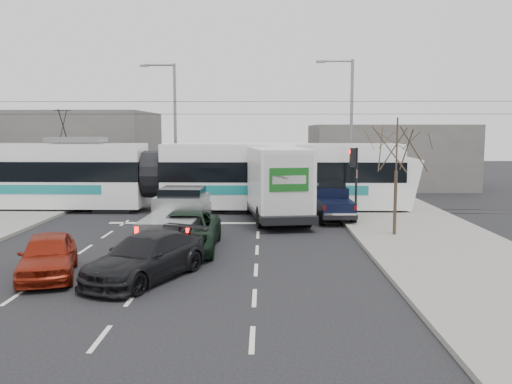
{
  "coord_description": "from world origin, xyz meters",
  "views": [
    {
      "loc": [
        1.95,
        -20.58,
        4.65
      ],
      "look_at": [
        1.6,
        4.01,
        1.8
      ],
      "focal_mm": 38.0,
      "sensor_mm": 36.0,
      "label": 1
    }
  ],
  "objects_px": {
    "street_lamp_far": "(172,122)",
    "tram": "(153,176)",
    "traffic_signal": "(354,168)",
    "dark_car": "(146,257)",
    "bare_tree": "(397,150)",
    "box_truck": "(277,185)",
    "navy_pickup": "(332,201)",
    "green_car": "(185,232)",
    "street_lamp_near": "(348,122)",
    "red_car": "(48,255)",
    "silver_pickup": "(179,216)"
  },
  "relations": [
    {
      "from": "navy_pickup",
      "to": "street_lamp_near",
      "type": "bearing_deg",
      "value": 72.43
    },
    {
      "from": "bare_tree",
      "to": "street_lamp_far",
      "type": "relative_size",
      "value": 0.56
    },
    {
      "from": "street_lamp_far",
      "to": "red_car",
      "type": "xyz_separation_m",
      "value": [
        -0.68,
        -19.91,
        -4.42
      ]
    },
    {
      "from": "street_lamp_near",
      "to": "street_lamp_far",
      "type": "bearing_deg",
      "value": 170.13
    },
    {
      "from": "street_lamp_near",
      "to": "street_lamp_far",
      "type": "height_order",
      "value": "same"
    },
    {
      "from": "dark_car",
      "to": "silver_pickup",
      "type": "bearing_deg",
      "value": 112.94
    },
    {
      "from": "street_lamp_far",
      "to": "silver_pickup",
      "type": "xyz_separation_m",
      "value": [
        2.67,
        -14.67,
        -4.02
      ]
    },
    {
      "from": "street_lamp_far",
      "to": "tram",
      "type": "xyz_separation_m",
      "value": [
        -0.19,
        -5.91,
        -3.08
      ]
    },
    {
      "from": "tram",
      "to": "box_truck",
      "type": "distance_m",
      "value": 7.76
    },
    {
      "from": "traffic_signal",
      "to": "green_car",
      "type": "distance_m",
      "value": 10.27
    },
    {
      "from": "street_lamp_near",
      "to": "navy_pickup",
      "type": "height_order",
      "value": "street_lamp_near"
    },
    {
      "from": "traffic_signal",
      "to": "green_car",
      "type": "height_order",
      "value": "traffic_signal"
    },
    {
      "from": "box_truck",
      "to": "silver_pickup",
      "type": "bearing_deg",
      "value": -135.78
    },
    {
      "from": "red_car",
      "to": "green_car",
      "type": "bearing_deg",
      "value": 28.18
    },
    {
      "from": "street_lamp_near",
      "to": "street_lamp_far",
      "type": "relative_size",
      "value": 1.0
    },
    {
      "from": "navy_pickup",
      "to": "dark_car",
      "type": "xyz_separation_m",
      "value": [
        -7.19,
        -11.45,
        -0.24
      ]
    },
    {
      "from": "bare_tree",
      "to": "navy_pickup",
      "type": "xyz_separation_m",
      "value": [
        -2.11,
        4.79,
        -2.85
      ]
    },
    {
      "from": "bare_tree",
      "to": "traffic_signal",
      "type": "xyz_separation_m",
      "value": [
        -1.13,
        4.0,
        -1.05
      ]
    },
    {
      "from": "green_car",
      "to": "red_car",
      "type": "xyz_separation_m",
      "value": [
        -3.81,
        -3.72,
        -0.04
      ]
    },
    {
      "from": "street_lamp_near",
      "to": "navy_pickup",
      "type": "xyz_separation_m",
      "value": [
        -1.83,
        -6.71,
        -4.17
      ]
    },
    {
      "from": "traffic_signal",
      "to": "navy_pickup",
      "type": "xyz_separation_m",
      "value": [
        -0.98,
        0.79,
        -1.8
      ]
    },
    {
      "from": "bare_tree",
      "to": "navy_pickup",
      "type": "bearing_deg",
      "value": 113.78
    },
    {
      "from": "box_truck",
      "to": "navy_pickup",
      "type": "bearing_deg",
      "value": 2.17
    },
    {
      "from": "box_truck",
      "to": "dark_car",
      "type": "relative_size",
      "value": 1.59
    },
    {
      "from": "street_lamp_far",
      "to": "green_car",
      "type": "bearing_deg",
      "value": -79.05
    },
    {
      "from": "street_lamp_near",
      "to": "red_car",
      "type": "distance_m",
      "value": 22.11
    },
    {
      "from": "bare_tree",
      "to": "dark_car",
      "type": "bearing_deg",
      "value": -144.42
    },
    {
      "from": "navy_pickup",
      "to": "tram",
      "type": "bearing_deg",
      "value": 161.85
    },
    {
      "from": "dark_car",
      "to": "navy_pickup",
      "type": "bearing_deg",
      "value": 82.79
    },
    {
      "from": "traffic_signal",
      "to": "silver_pickup",
      "type": "height_order",
      "value": "traffic_signal"
    },
    {
      "from": "red_car",
      "to": "traffic_signal",
      "type": "bearing_deg",
      "value": 26.49
    },
    {
      "from": "street_lamp_far",
      "to": "tram",
      "type": "relative_size",
      "value": 0.32
    },
    {
      "from": "traffic_signal",
      "to": "red_car",
      "type": "relative_size",
      "value": 0.88
    },
    {
      "from": "traffic_signal",
      "to": "dark_car",
      "type": "bearing_deg",
      "value": -127.51
    },
    {
      "from": "bare_tree",
      "to": "street_lamp_far",
      "type": "distance_m",
      "value": 17.97
    },
    {
      "from": "tram",
      "to": "street_lamp_near",
      "type": "bearing_deg",
      "value": 19.07
    },
    {
      "from": "traffic_signal",
      "to": "navy_pickup",
      "type": "distance_m",
      "value": 2.2
    },
    {
      "from": "bare_tree",
      "to": "red_car",
      "type": "xyz_separation_m",
      "value": [
        -12.47,
        -6.41,
        -3.1
      ]
    },
    {
      "from": "red_car",
      "to": "dark_car",
      "type": "distance_m",
      "value": 3.17
    },
    {
      "from": "tram",
      "to": "green_car",
      "type": "height_order",
      "value": "tram"
    },
    {
      "from": "bare_tree",
      "to": "box_truck",
      "type": "xyz_separation_m",
      "value": [
        -4.97,
        4.26,
        -1.95
      ]
    },
    {
      "from": "bare_tree",
      "to": "green_car",
      "type": "bearing_deg",
      "value": -162.69
    },
    {
      "from": "tram",
      "to": "dark_car",
      "type": "height_order",
      "value": "tram"
    },
    {
      "from": "street_lamp_far",
      "to": "navy_pickup",
      "type": "height_order",
      "value": "street_lamp_far"
    },
    {
      "from": "dark_car",
      "to": "street_lamp_near",
      "type": "bearing_deg",
      "value": 88.51
    },
    {
      "from": "street_lamp_near",
      "to": "box_truck",
      "type": "relative_size",
      "value": 1.16
    },
    {
      "from": "green_car",
      "to": "dark_car",
      "type": "distance_m",
      "value": 4.01
    },
    {
      "from": "street_lamp_far",
      "to": "box_truck",
      "type": "relative_size",
      "value": 1.16
    },
    {
      "from": "green_car",
      "to": "dark_car",
      "type": "xyz_separation_m",
      "value": [
        -0.65,
        -3.96,
        -0.03
      ]
    },
    {
      "from": "tram",
      "to": "navy_pickup",
      "type": "xyz_separation_m",
      "value": [
        9.87,
        -2.79,
        -1.09
      ]
    }
  ]
}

